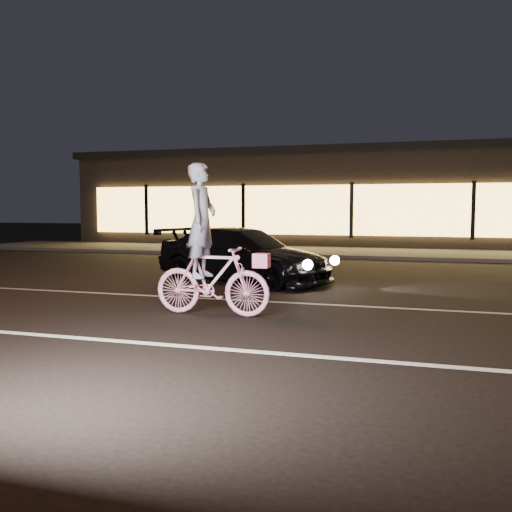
% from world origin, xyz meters
% --- Properties ---
extents(ground, '(90.00, 90.00, 0.00)m').
position_xyz_m(ground, '(0.00, 0.00, 0.00)').
color(ground, black).
rests_on(ground, ground).
extents(lane_stripe_near, '(60.00, 0.12, 0.01)m').
position_xyz_m(lane_stripe_near, '(0.00, -1.50, 0.00)').
color(lane_stripe_near, silver).
rests_on(lane_stripe_near, ground).
extents(lane_stripe_far, '(60.00, 0.10, 0.01)m').
position_xyz_m(lane_stripe_far, '(0.00, 2.00, 0.00)').
color(lane_stripe_far, gray).
rests_on(lane_stripe_far, ground).
extents(sidewalk, '(30.00, 4.00, 0.12)m').
position_xyz_m(sidewalk, '(0.00, 13.00, 0.06)').
color(sidewalk, '#383533').
rests_on(sidewalk, ground).
extents(storefront, '(25.40, 8.42, 4.20)m').
position_xyz_m(storefront, '(0.00, 18.97, 2.15)').
color(storefront, black).
rests_on(storefront, ground).
extents(cyclist, '(1.91, 0.66, 2.40)m').
position_xyz_m(cyclist, '(-0.29, 0.50, 0.85)').
color(cyclist, '#EB2D77').
rests_on(cyclist, ground).
extents(sedan, '(4.61, 3.02, 1.24)m').
position_xyz_m(sedan, '(-1.04, 4.42, 0.62)').
color(sedan, black).
rests_on(sedan, ground).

